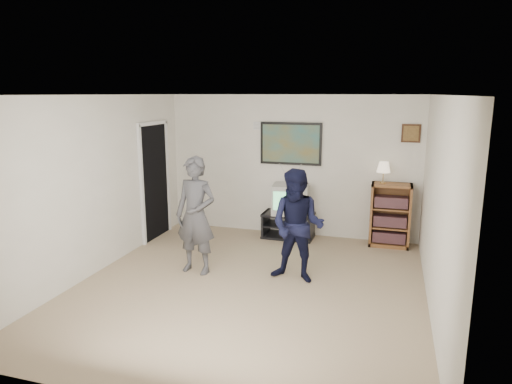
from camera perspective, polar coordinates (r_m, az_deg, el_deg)
The scene contains 13 objects.
room_shell at distance 6.13m, azimuth 0.03°, elevation 0.28°, with size 4.51×5.00×2.51m.
media_stand at distance 8.14m, azimuth 4.05°, elevation -4.17°, with size 0.90×0.51×0.45m.
crt_television at distance 8.01m, azimuth 4.33°, elevation -0.88°, with size 0.61×0.52×0.52m, color #A1A19C, non-canonical shape.
bookshelf at distance 7.93m, azimuth 16.43°, elevation -2.78°, with size 0.65×0.37×1.06m, color brown, non-canonical shape.
table_lamp at distance 7.80m, azimuth 15.64°, elevation 2.37°, with size 0.22×0.22×0.36m, color #FDE4BF, non-canonical shape.
person_tall at distance 6.48m, azimuth -7.54°, elevation -2.93°, with size 0.61×0.40×1.67m, color #3E3E41.
person_short at distance 6.16m, azimuth 5.20°, elevation -4.26°, with size 0.75×0.59×1.55m, color black.
controller_left at distance 6.56m, azimuth -7.25°, elevation -0.06°, with size 0.04×0.12×0.04m, color white.
controller_right at distance 6.28m, azimuth 5.75°, elevation -1.37°, with size 0.03×0.11×0.03m, color white.
poster at distance 8.10m, azimuth 4.36°, elevation 6.05°, with size 1.10×0.03×0.75m, color black.
air_vent at distance 8.21m, azimuth 0.62°, elevation 8.27°, with size 0.28×0.02×0.14m, color white.
small_picture at distance 7.91m, azimuth 18.81°, elevation 6.96°, with size 0.30×0.03×0.30m, color black.
doorway at distance 8.18m, azimuth -12.57°, elevation 1.24°, with size 0.03×0.85×2.00m, color black.
Camera 1 is at (1.71, -5.40, 2.52)m, focal length 32.00 mm.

